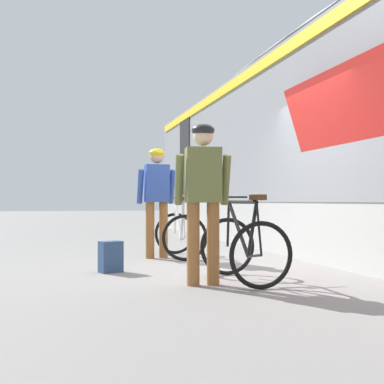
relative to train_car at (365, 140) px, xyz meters
The scene contains 7 objects.
ground_plane 3.57m from the train_car, 159.51° to the right, with size 80.00×80.00×0.00m, color gray.
train_car is the anchor object (origin of this frame).
cyclist_near_in_olive 4.37m from the train_car, 147.53° to the right, with size 0.64×0.36×1.76m.
cyclist_far_in_blue 3.73m from the train_car, behind, with size 0.61×0.31×1.76m.
bicycle_near_black 4.11m from the train_car, 144.63° to the right, with size 0.73×1.08×0.99m.
bicycle_far_white 3.60m from the train_car, behind, with size 0.80×1.12×0.99m.
backpack_on_platform 4.93m from the train_car, 166.72° to the right, with size 0.28×0.18×0.40m, color navy.
Camera 1 is at (-2.34, -6.44, 0.92)m, focal length 46.39 mm.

